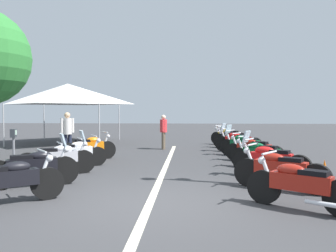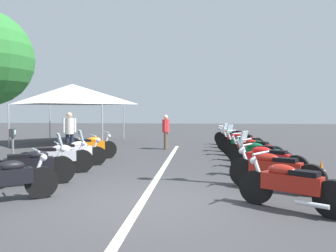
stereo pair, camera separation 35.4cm
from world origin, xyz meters
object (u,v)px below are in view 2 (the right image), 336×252
traffic_cone_0 (321,174)px  motorcycle_left_row_1 (30,166)px  motorcycle_right_row_0 (290,185)px  motorcycle_right_row_3 (260,154)px  bystander_0 (166,129)px  motorcycle_right_row_7 (234,139)px  bystander_1 (70,130)px  event_tent (72,94)px  motorcycle_left_row_3 (74,153)px  motorcycle_right_row_5 (245,145)px  motorcycle_right_row_2 (267,160)px  motorcycle_right_row_1 (274,170)px  parking_meter (13,143)px  motorcycle_left_row_4 (90,147)px  motorcycle_right_row_4 (254,149)px  motorcycle_right_row_8 (232,136)px  motorcycle_left_row_0 (1,180)px  motorcycle_left_row_2 (56,157)px  motorcycle_right_row_6 (240,141)px

traffic_cone_0 → motorcycle_left_row_1: bearing=95.2°
motorcycle_right_row_0 → motorcycle_right_row_3: size_ratio=0.97×
bystander_0 → motorcycle_right_row_7: bearing=16.2°
bystander_1 → event_tent: size_ratio=0.33×
motorcycle_left_row_3 → motorcycle_right_row_5: (2.85, -5.67, 0.02)m
motorcycle_right_row_2 → motorcycle_right_row_5: (4.21, 0.03, -0.01)m
motorcycle_right_row_3 → event_tent: bearing=-7.2°
motorcycle_right_row_5 → bystander_1: bearing=39.4°
motorcycle_left_row_3 → motorcycle_right_row_7: 7.96m
motorcycle_right_row_1 → motorcycle_right_row_5: (5.64, -0.08, 0.00)m
parking_meter → event_tent: (9.63, 1.97, 1.75)m
motorcycle_right_row_1 → motorcycle_right_row_7: motorcycle_right_row_7 is taller
motorcycle_right_row_0 → event_tent: size_ratio=0.33×
parking_meter → bystander_0: bearing=55.7°
motorcycle_right_row_7 → bystander_0: (-0.53, 3.15, 0.45)m
motorcycle_left_row_4 → traffic_cone_0: 7.76m
motorcycle_right_row_4 → parking_meter: bearing=61.0°
bystander_1 → parking_meter: bearing=-32.8°
motorcycle_right_row_7 → motorcycle_right_row_8: bearing=-54.6°
motorcycle_right_row_7 → motorcycle_left_row_4: bearing=73.4°
bystander_0 → bystander_1: (-2.46, 3.58, 0.08)m
parking_meter → motorcycle_right_row_8: bearing=45.5°
motorcycle_right_row_2 → motorcycle_left_row_0: bearing=58.6°
motorcycle_right_row_0 → event_tent: 15.00m
motorcycle_left_row_1 → motorcycle_right_row_3: motorcycle_left_row_1 is taller
motorcycle_left_row_3 → motorcycle_right_row_8: 9.10m
motorcycle_left_row_4 → bystander_1: (1.14, 1.19, 0.54)m
motorcycle_left_row_2 → motorcycle_right_row_4: (2.74, -5.80, -0.02)m
motorcycle_right_row_0 → motorcycle_right_row_7: motorcycle_right_row_7 is taller
motorcycle_left_row_1 → motorcycle_right_row_6: size_ratio=1.00×
motorcycle_left_row_2 → motorcycle_right_row_7: motorcycle_left_row_2 is taller
motorcycle_left_row_4 → motorcycle_right_row_7: motorcycle_right_row_7 is taller
motorcycle_right_row_3 → traffic_cone_0: bearing=149.4°
motorcycle_left_row_0 → motorcycle_right_row_6: (8.59, -5.44, 0.01)m
motorcycle_right_row_6 → motorcycle_left_row_2: bearing=71.9°
motorcycle_left_row_2 → motorcycle_right_row_1: bearing=-43.9°
motorcycle_left_row_1 → motorcycle_left_row_4: motorcycle_left_row_1 is taller
motorcycle_right_row_6 → motorcycle_right_row_8: size_ratio=1.07×
motorcycle_left_row_0 → motorcycle_right_row_3: size_ratio=1.01×
motorcycle_right_row_7 → parking_meter: 9.98m
motorcycle_right_row_3 → bystander_0: bearing=-22.3°
traffic_cone_0 → motorcycle_left_row_3: bearing=72.1°
motorcycle_right_row_6 → traffic_cone_0: motorcycle_right_row_6 is taller
motorcycle_right_row_7 → bystander_0: bearing=46.3°
motorcycle_right_row_4 → motorcycle_right_row_5: 1.43m
motorcycle_right_row_7 → event_tent: 9.04m
motorcycle_right_row_6 → motorcycle_right_row_7: motorcycle_right_row_6 is taller
motorcycle_right_row_0 → motorcycle_right_row_5: motorcycle_right_row_5 is taller
motorcycle_right_row_5 → bystander_0: bearing=2.8°
motorcycle_left_row_2 → event_tent: 9.84m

